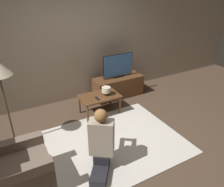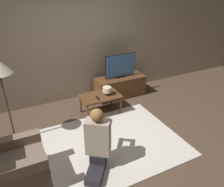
# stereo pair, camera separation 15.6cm
# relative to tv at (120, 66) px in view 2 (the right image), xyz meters

# --- Properties ---
(ground_plane) EXTENTS (10.00, 10.00, 0.00)m
(ground_plane) POSITION_rel_tv_xyz_m (-0.94, -1.50, -0.77)
(ground_plane) COLOR brown
(wall_back) EXTENTS (10.00, 0.06, 2.60)m
(wall_back) POSITION_rel_tv_xyz_m (-0.94, 0.43, 0.53)
(wall_back) COLOR tan
(wall_back) RESTS_ON ground_plane
(rug) EXTENTS (2.25, 1.83, 0.02)m
(rug) POSITION_rel_tv_xyz_m (-0.94, -1.50, -0.76)
(rug) COLOR silver
(rug) RESTS_ON ground_plane
(tv_stand) EXTENTS (1.17, 0.46, 0.49)m
(tv_stand) POSITION_rel_tv_xyz_m (-0.00, -0.00, -0.52)
(tv_stand) COLOR brown
(tv_stand) RESTS_ON ground_plane
(tv) EXTENTS (0.75, 0.08, 0.55)m
(tv) POSITION_rel_tv_xyz_m (0.00, 0.00, 0.00)
(tv) COLOR black
(tv) RESTS_ON tv_stand
(coffee_table) EXTENTS (0.80, 0.50, 0.41)m
(coffee_table) POSITION_rel_tv_xyz_m (-0.74, -0.52, -0.40)
(coffee_table) COLOR brown
(coffee_table) RESTS_ON ground_plane
(armchair) EXTENTS (0.75, 0.71, 0.87)m
(armchair) POSITION_rel_tv_xyz_m (-2.49, -1.72, -0.47)
(armchair) COLOR #7A6656
(armchair) RESTS_ON ground_plane
(person_kneeling) EXTENTS (0.68, 0.81, 0.97)m
(person_kneeling) POSITION_rel_tv_xyz_m (-1.38, -1.90, -0.28)
(person_kneeling) COLOR #232328
(person_kneeling) RESTS_ON rug
(table_lamp) EXTENTS (0.18, 0.18, 0.17)m
(table_lamp) POSITION_rel_tv_xyz_m (-0.60, -0.55, -0.25)
(table_lamp) COLOR #4C3823
(table_lamp) RESTS_ON coffee_table
(remote) EXTENTS (0.04, 0.15, 0.02)m
(remote) POSITION_rel_tv_xyz_m (-0.84, -0.62, -0.34)
(remote) COLOR black
(remote) RESTS_ON coffee_table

